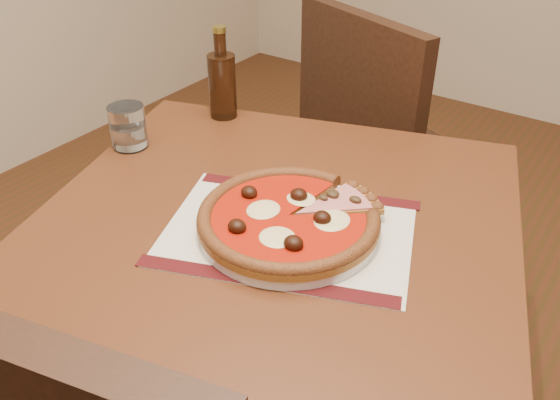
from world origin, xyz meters
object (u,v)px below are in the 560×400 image
object	(u,v)px
pizza	(288,217)
water_glass	(128,127)
bottle	(222,83)
table	(274,267)
chair_far	(383,152)
plate	(288,227)

from	to	relation	value
pizza	water_glass	world-z (taller)	water_glass
bottle	pizza	bearing A→B (deg)	-37.64
table	water_glass	distance (m)	0.42
table	water_glass	world-z (taller)	water_glass
chair_far	water_glass	world-z (taller)	chair_far
table	plate	size ratio (longest dim) A/B	3.47
table	bottle	xyz separation A→B (m)	(-0.33, 0.27, 0.18)
chair_far	plate	world-z (taller)	chair_far
chair_far	water_glass	bearing A→B (deg)	88.26
plate	table	bearing A→B (deg)	161.22
pizza	table	bearing A→B (deg)	161.06
table	bottle	world-z (taller)	bottle
plate	pizza	size ratio (longest dim) A/B	0.98
table	chair_far	distance (m)	0.72
plate	bottle	world-z (taller)	bottle
water_glass	bottle	world-z (taller)	bottle
chair_far	bottle	world-z (taller)	bottle
plate	pizza	xyz separation A→B (m)	(-0.00, -0.00, 0.02)
water_glass	bottle	size ratio (longest dim) A/B	0.43
water_glass	plate	bearing A→B (deg)	-8.16
pizza	plate	bearing A→B (deg)	55.81
table	chair_far	xyz separation A→B (m)	(-0.12, 0.70, -0.12)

